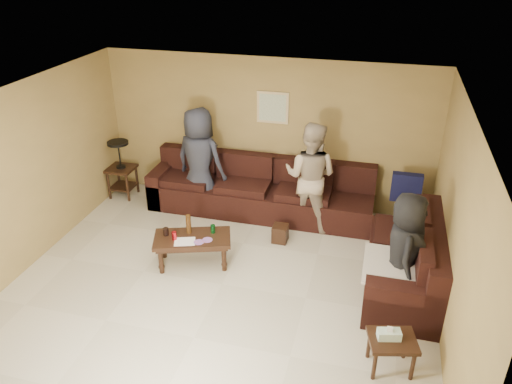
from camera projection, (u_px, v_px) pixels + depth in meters
room at (217, 171)px, 5.91m from camera, size 5.60×5.50×2.50m
sectional_sofa at (303, 216)px, 7.64m from camera, size 4.65×2.90×0.97m
coffee_table at (192, 241)px, 6.93m from camera, size 1.17×0.84×0.72m
end_table_left at (121, 168)px, 8.73m from camera, size 0.45×0.45×1.03m
side_table_right at (391, 342)px, 5.22m from camera, size 0.58×0.51×0.55m
waste_bin at (280, 234)px, 7.56m from camera, size 0.23×0.23×0.27m
wall_art at (273, 108)px, 8.00m from camera, size 0.52×0.04×0.52m
person_left at (200, 160)px, 8.15m from camera, size 0.96×0.73×1.77m
person_middle at (310, 176)px, 7.66m from camera, size 0.94×0.78×1.73m
person_right at (404, 251)px, 6.01m from camera, size 0.53×0.77×1.53m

